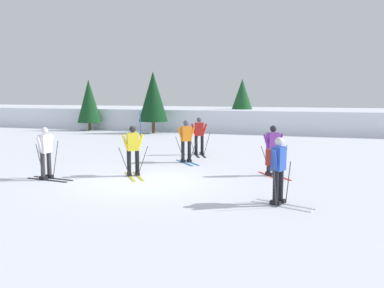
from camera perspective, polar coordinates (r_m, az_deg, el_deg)
name	(u,v)px	position (r m, az deg, el deg)	size (l,w,h in m)	color
ground_plane	(145,182)	(13.00, -6.65, -5.28)	(120.00, 120.00, 0.00)	silver
far_snow_ridge	(249,119)	(32.57, 8.05, 3.55)	(80.00, 8.59, 1.58)	silver
skier_blue	(278,167)	(10.35, 11.99, -3.20)	(1.63, 0.95, 1.71)	silver
skier_white	(46,151)	(13.95, -19.92, -0.99)	(1.63, 1.00, 1.71)	black
skier_yellow	(133,148)	(13.79, -8.34, -0.56)	(1.24, 1.51, 1.71)	gold
skier_orange	(186,139)	(16.37, -0.87, 0.72)	(1.32, 1.45, 1.71)	#237AC6
skier_purple	(273,149)	(13.97, 11.31, -0.69)	(1.23, 1.52, 1.71)	red
skier_red	(199,135)	(18.40, 1.01, 1.31)	(0.99, 1.61, 1.71)	black
trail_marker_pole	(140,126)	(23.48, -7.28, 2.48)	(0.05, 0.05, 1.80)	#1E56AD
conifer_far_left	(153,97)	(28.55, -5.50, 6.67)	(2.04, 2.04, 4.31)	#513823
conifer_far_right	(242,99)	(31.56, 7.07, 6.31)	(2.09, 2.09, 3.90)	#513823
conifer_far_centre	(89,101)	(31.61, -14.31, 5.88)	(1.78, 1.78, 3.83)	#513823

